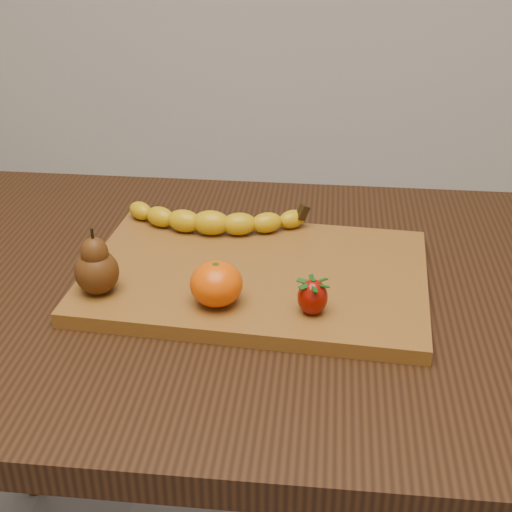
# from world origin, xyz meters

# --- Properties ---
(table) EXTENTS (1.00, 0.70, 0.76)m
(table) POSITION_xyz_m (0.00, 0.00, 0.66)
(table) COLOR black
(table) RESTS_ON ground
(cutting_board) EXTENTS (0.47, 0.33, 0.02)m
(cutting_board) POSITION_xyz_m (0.09, 0.00, 0.77)
(cutting_board) COLOR brown
(cutting_board) RESTS_ON table
(banana) EXTENTS (0.23, 0.06, 0.04)m
(banana) POSITION_xyz_m (0.01, 0.10, 0.80)
(banana) COLOR #C59B09
(banana) RESTS_ON cutting_board
(pear) EXTENTS (0.06, 0.06, 0.09)m
(pear) POSITION_xyz_m (-0.10, -0.07, 0.82)
(pear) COLOR #4A270C
(pear) RESTS_ON cutting_board
(mandarin) EXTENTS (0.08, 0.08, 0.06)m
(mandarin) POSITION_xyz_m (0.05, -0.08, 0.81)
(mandarin) COLOR #D94902
(mandarin) RESTS_ON cutting_board
(strawberry) EXTENTS (0.05, 0.05, 0.05)m
(strawberry) POSITION_xyz_m (0.17, -0.09, 0.80)
(strawberry) COLOR #7F0B03
(strawberry) RESTS_ON cutting_board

